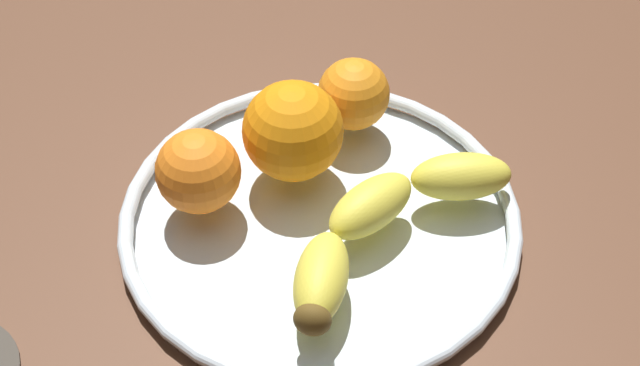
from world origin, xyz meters
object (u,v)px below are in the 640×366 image
object	(u,v)px
fruit_bowl	(320,218)
orange_front_right	(353,94)
banana	(384,222)
orange_center	(293,131)
orange_back_left	(198,171)

from	to	relation	value
fruit_bowl	orange_front_right	world-z (taller)	orange_front_right
banana	orange_center	distance (cm)	10.31
orange_front_right	orange_back_left	world-z (taller)	orange_back_left
orange_back_left	orange_center	bearing A→B (deg)	161.56
banana	orange_front_right	xyz separation A→B (cm)	(-7.98, -10.40, 1.15)
orange_back_left	fruit_bowl	bearing A→B (deg)	128.00
banana	orange_front_right	distance (cm)	13.16
banana	orange_front_right	size ratio (longest dim) A/B	3.83
fruit_bowl	orange_center	distance (cm)	7.03
orange_center	banana	bearing A→B (deg)	86.26
banana	orange_back_left	bearing A→B (deg)	-57.66
orange_front_right	orange_back_left	bearing A→B (deg)	-8.35
banana	fruit_bowl	bearing A→B (deg)	-73.46
orange_back_left	orange_center	xyz separation A→B (cm)	(-7.53, 2.51, 0.72)
orange_center	orange_front_right	bearing A→B (deg)	-177.41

